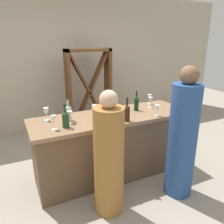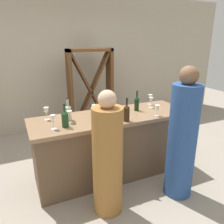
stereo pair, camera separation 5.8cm
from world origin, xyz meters
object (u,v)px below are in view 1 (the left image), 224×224
Objects in this scene: water_pitcher at (95,111)px; person_center_guest at (182,138)px; wine_glass_far_left at (150,100)px; wine_glass_near_right at (70,115)px; wine_glass_far_center at (46,112)px; wine_bottle_second_left_clear_pale at (68,112)px; person_left_guest at (109,159)px; wine_bottle_center_amber_brown at (107,115)px; wine_glass_near_left at (157,108)px; wine_glass_near_center at (54,120)px; wine_bottle_leftmost_olive_green at (66,119)px; wine_bottle_far_right_dark_green at (136,103)px; wine_bottle_second_right_olive_green at (105,109)px; wine_glass_far_right at (149,97)px; wine_bottle_rightmost_amber_brown at (127,112)px; wine_rack at (89,92)px.

person_center_guest is (0.82, -0.79, -0.23)m from water_pitcher.
wine_glass_near_right is at bearing -174.41° from wine_glass_far_left.
wine_glass_far_left is 1.53m from wine_glass_far_center.
wine_bottle_second_left_clear_pale is 0.36m from water_pitcher.
person_center_guest reaches higher than person_left_guest.
wine_bottle_center_amber_brown is at bearing -32.77° from person_left_guest.
person_left_guest is (-0.90, -0.39, -0.36)m from wine_glass_near_left.
wine_glass_near_center is 0.11× the size of person_center_guest.
wine_glass_near_left is 0.96× the size of wine_glass_far_left.
wine_bottle_leftmost_olive_green is 0.20× the size of person_left_guest.
wine_bottle_second_left_clear_pale is 1.00× the size of wine_bottle_far_right_dark_green.
wine_bottle_leftmost_olive_green is 0.88× the size of wine_bottle_second_right_olive_green.
wine_bottle_leftmost_olive_green is 1.51m from wine_glass_far_right.
wine_glass_near_right is at bearing 28.77° from wine_glass_near_center.
water_pitcher is (0.36, -0.03, -0.03)m from wine_bottle_second_left_clear_pale.
wine_bottle_rightmost_amber_brown is (0.76, -0.13, 0.01)m from wine_bottle_leftmost_olive_green.
wine_glass_near_center is 0.36m from wine_glass_far_center.
wine_rack is 9.91× the size of wine_glass_near_center.
person_left_guest is (-0.62, -2.31, -0.20)m from wine_rack.
wine_glass_far_right is (1.37, 0.27, 0.01)m from wine_glass_near_right.
water_pitcher reaches higher than wine_glass_far_left.
water_pitcher is 1.16m from person_center_guest.
person_center_guest reaches higher than wine_glass_far_right.
wine_rack is at bearing 95.40° from wine_bottle_far_right_dark_green.
person_left_guest reaches higher than wine_bottle_leftmost_olive_green.
wine_glass_far_left is (0.42, -1.56, 0.17)m from wine_rack.
wine_bottle_far_right_dark_green is 1.11m from person_left_guest.
wine_rack is 5.36× the size of wine_bottle_second_right_olive_green.
wine_glass_far_center is at bearing 152.07° from wine_bottle_second_left_clear_pale.
wine_bottle_rightmost_amber_brown reaches higher than wine_bottle_second_left_clear_pale.
wine_bottle_center_amber_brown reaches higher than wine_glass_far_right.
wine_glass_near_left is at bearing -11.50° from wine_glass_near_right.
wine_bottle_second_left_clear_pale is 0.92× the size of wine_bottle_second_right_olive_green.
wine_glass_far_left reaches higher than wine_glass_near_left.
person_left_guest reaches higher than wine_bottle_center_amber_brown.
wine_bottle_rightmost_amber_brown is at bearing -45.26° from water_pitcher.
wine_glass_far_right is 1.48m from person_left_guest.
wine_bottle_rightmost_amber_brown is (-0.19, -1.93, 0.16)m from wine_rack.
wine_bottle_second_right_olive_green is at bearing -170.81° from wine_glass_far_left.
wine_glass_far_center is 0.63m from water_pitcher.
wine_bottle_leftmost_olive_green is at bearing 174.46° from wine_glass_near_left.
person_center_guest is (0.04, -0.49, -0.25)m from wine_glass_near_left.
wine_glass_far_right is (0.36, 0.18, 0.00)m from wine_bottle_far_right_dark_green.
person_left_guest is 0.95m from person_center_guest.
wine_glass_near_left is 0.90× the size of water_pitcher.
wine_glass_far_left is at bearing -16.74° from person_center_guest.
wine_bottle_rightmost_amber_brown is at bearing -19.87° from wine_glass_near_right.
wine_glass_far_left is 0.17m from wine_glass_far_right.
wine_glass_far_left is at bearing -65.07° from person_left_guest.
wine_glass_near_right is (-0.47, 0.01, -0.02)m from wine_bottle_second_right_olive_green.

